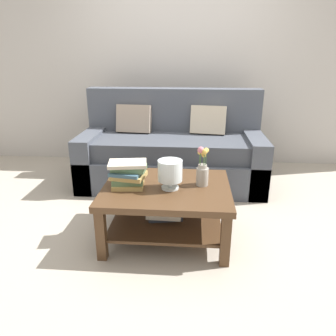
{
  "coord_description": "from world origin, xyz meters",
  "views": [
    {
      "loc": [
        0.2,
        -2.77,
        1.46
      ],
      "look_at": [
        0.01,
        -0.27,
        0.55
      ],
      "focal_mm": 34.21,
      "sensor_mm": 36.0,
      "label": 1
    }
  ],
  "objects_px": {
    "couch": "(172,152)",
    "flower_pitcher": "(202,170)",
    "glass_hurricane_vase": "(170,171)",
    "book_stack_main": "(128,174)",
    "coffee_table": "(166,201)"
  },
  "relations": [
    {
      "from": "glass_hurricane_vase",
      "to": "couch",
      "type": "bearing_deg",
      "value": 93.15
    },
    {
      "from": "book_stack_main",
      "to": "flower_pitcher",
      "type": "relative_size",
      "value": 0.99
    },
    {
      "from": "couch",
      "to": "coffee_table",
      "type": "height_order",
      "value": "couch"
    },
    {
      "from": "coffee_table",
      "to": "flower_pitcher",
      "type": "height_order",
      "value": "flower_pitcher"
    },
    {
      "from": "couch",
      "to": "coffee_table",
      "type": "xyz_separation_m",
      "value": [
        0.04,
        -1.21,
        -0.04
      ]
    },
    {
      "from": "couch",
      "to": "book_stack_main",
      "type": "height_order",
      "value": "couch"
    },
    {
      "from": "couch",
      "to": "book_stack_main",
      "type": "xyz_separation_m",
      "value": [
        -0.26,
        -1.23,
        0.19
      ]
    },
    {
      "from": "coffee_table",
      "to": "flower_pitcher",
      "type": "bearing_deg",
      "value": 8.9
    },
    {
      "from": "book_stack_main",
      "to": "coffee_table",
      "type": "bearing_deg",
      "value": 4.38
    },
    {
      "from": "glass_hurricane_vase",
      "to": "book_stack_main",
      "type": "bearing_deg",
      "value": 176.39
    },
    {
      "from": "book_stack_main",
      "to": "glass_hurricane_vase",
      "type": "relative_size",
      "value": 1.39
    },
    {
      "from": "coffee_table",
      "to": "flower_pitcher",
      "type": "relative_size",
      "value": 3.11
    },
    {
      "from": "book_stack_main",
      "to": "flower_pitcher",
      "type": "xyz_separation_m",
      "value": [
        0.58,
        0.07,
        0.02
      ]
    },
    {
      "from": "book_stack_main",
      "to": "couch",
      "type": "bearing_deg",
      "value": 77.88
    },
    {
      "from": "couch",
      "to": "flower_pitcher",
      "type": "bearing_deg",
      "value": -74.64
    }
  ]
}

